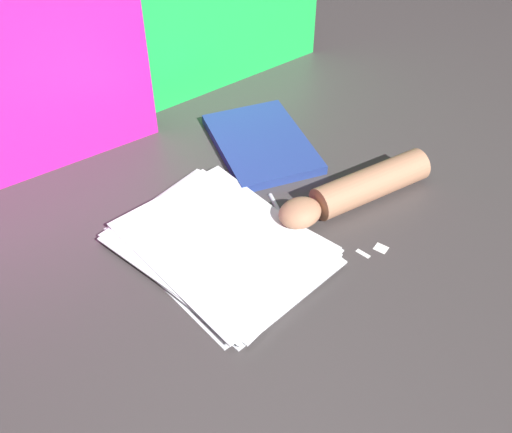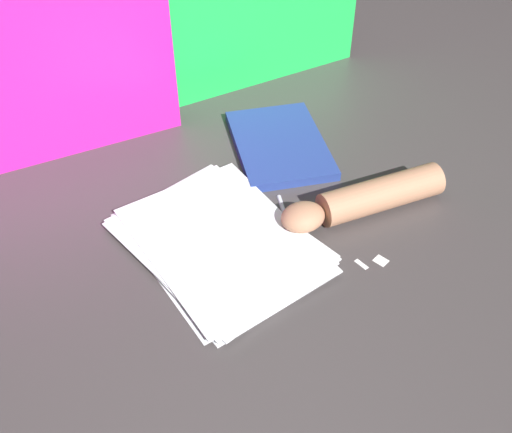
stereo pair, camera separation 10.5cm
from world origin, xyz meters
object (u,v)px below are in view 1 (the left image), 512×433
object	(u,v)px
paper_stack	(220,245)
book_closed	(262,143)
scissors	(289,230)
hand_forearm	(357,189)

from	to	relation	value
paper_stack	book_closed	xyz separation A→B (m)	(0.27, 0.16, 0.00)
book_closed	scissors	bearing A→B (deg)	-124.64
book_closed	hand_forearm	world-z (taller)	hand_forearm
hand_forearm	book_closed	bearing A→B (deg)	89.91
book_closed	hand_forearm	distance (m)	0.26
book_closed	scissors	size ratio (longest dim) A/B	1.91
paper_stack	hand_forearm	size ratio (longest dim) A/B	1.15
book_closed	hand_forearm	bearing A→B (deg)	-90.09
paper_stack	hand_forearm	xyz separation A→B (m)	(0.27, -0.09, 0.02)
paper_stack	scissors	xyz separation A→B (m)	(0.12, -0.06, -0.00)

